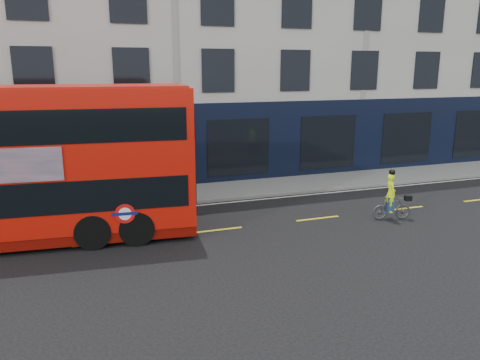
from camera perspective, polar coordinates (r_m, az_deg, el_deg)
name	(u,v)px	position (r m, az deg, el deg)	size (l,w,h in m)	color
ground	(231,245)	(15.42, -1.13, -7.89)	(120.00, 120.00, 0.00)	black
pavement	(187,194)	(21.37, -6.54, -1.68)	(60.00, 3.00, 0.12)	gray
kerb	(194,202)	(19.96, -5.59, -2.73)	(60.00, 0.12, 0.13)	slate
building_terrace	(156,33)	(27.03, -10.15, 17.26)	(50.00, 10.07, 15.00)	#B8B6AD
road_edge_line	(196,206)	(19.70, -5.37, -3.13)	(58.00, 0.10, 0.01)	silver
lane_dashes	(218,230)	(16.76, -2.73, -6.10)	(58.00, 0.12, 0.01)	gold
cyclist	(391,203)	(18.62, 17.98, -2.64)	(1.53, 0.74, 1.96)	#444649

